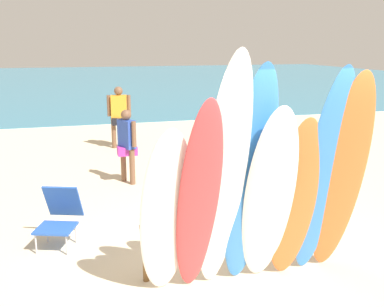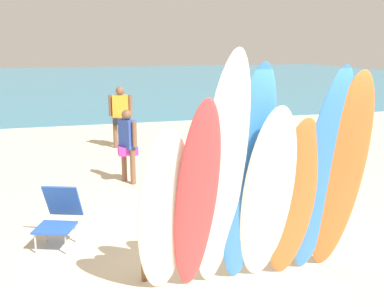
% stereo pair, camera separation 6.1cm
% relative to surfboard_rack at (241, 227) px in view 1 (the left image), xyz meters
% --- Properties ---
extents(ground, '(60.00, 60.00, 0.00)m').
position_rel_surfboard_rack_xyz_m(ground, '(0.00, 14.00, -0.55)').
color(ground, beige).
extents(ocean_water, '(60.00, 40.00, 0.02)m').
position_rel_surfboard_rack_xyz_m(ocean_water, '(0.00, 30.82, -0.54)').
color(ocean_water, teal).
rests_on(ocean_water, ground).
extents(surfboard_rack, '(2.52, 0.07, 0.72)m').
position_rel_surfboard_rack_xyz_m(surfboard_rack, '(0.00, 0.00, 0.00)').
color(surfboard_rack, brown).
rests_on(surfboard_rack, ground).
extents(surfboard_white_0, '(0.61, 0.62, 1.97)m').
position_rel_surfboard_rack_xyz_m(surfboard_white_0, '(-1.04, -0.44, 0.44)').
color(surfboard_white_0, white).
rests_on(surfboard_white_0, ground).
extents(surfboard_red_1, '(0.51, 0.74, 2.27)m').
position_rel_surfboard_rack_xyz_m(surfboard_red_1, '(-0.71, -0.53, 0.59)').
color(surfboard_red_1, '#D13D42').
rests_on(surfboard_red_1, ground).
extents(surfboard_white_2, '(0.56, 0.81, 2.72)m').
position_rel_surfboard_rack_xyz_m(surfboard_white_2, '(-0.45, -0.56, 0.81)').
color(surfboard_white_2, white).
rests_on(surfboard_white_2, ground).
extents(surfboard_blue_3, '(0.59, 0.69, 2.59)m').
position_rel_surfboard_rack_xyz_m(surfboard_blue_3, '(-0.11, -0.47, 0.75)').
color(surfboard_blue_3, '#337AD1').
rests_on(surfboard_blue_3, ground).
extents(surfboard_white_4, '(0.64, 0.75, 2.17)m').
position_rel_surfboard_rack_xyz_m(surfboard_white_4, '(0.10, -0.52, 0.54)').
color(surfboard_white_4, white).
rests_on(surfboard_white_4, ground).
extents(surfboard_orange_5, '(0.59, 0.51, 2.00)m').
position_rel_surfboard_rack_xyz_m(surfboard_orange_5, '(0.46, -0.45, 0.45)').
color(surfboard_orange_5, orange).
rests_on(surfboard_orange_5, ground).
extents(surfboard_blue_6, '(0.55, 0.67, 2.55)m').
position_rel_surfboard_rack_xyz_m(surfboard_blue_6, '(0.78, -0.48, 0.73)').
color(surfboard_blue_6, '#337AD1').
rests_on(surfboard_blue_6, ground).
extents(surfboard_orange_7, '(0.62, 0.71, 2.49)m').
position_rel_surfboard_rack_xyz_m(surfboard_orange_7, '(1.03, -0.48, 0.70)').
color(surfboard_orange_7, orange).
rests_on(surfboard_orange_7, ground).
extents(beachgoer_by_water, '(0.39, 0.51, 1.49)m').
position_rel_surfboard_rack_xyz_m(beachgoer_by_water, '(-0.87, 3.92, 0.31)').
color(beachgoer_by_water, brown).
rests_on(beachgoer_by_water, ground).
extents(beachgoer_near_rack, '(0.61, 0.29, 1.65)m').
position_rel_surfboard_rack_xyz_m(beachgoer_near_rack, '(-0.64, 7.09, 0.40)').
color(beachgoer_near_rack, brown).
rests_on(beachgoer_near_rack, ground).
extents(beach_chair_red, '(0.71, 0.83, 0.81)m').
position_rel_surfboard_rack_xyz_m(beach_chair_red, '(-2.17, 1.37, -0.12)').
color(beach_chair_red, '#B7B7BC').
rests_on(beach_chair_red, ground).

